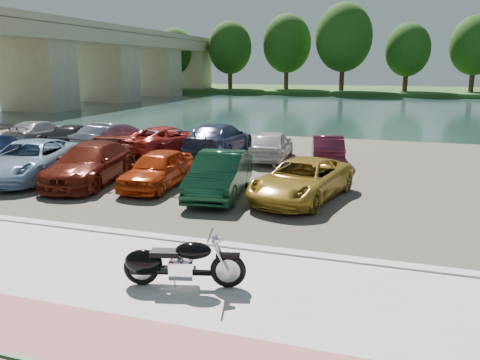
% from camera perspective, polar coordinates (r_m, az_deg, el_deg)
% --- Properties ---
extents(ground, '(200.00, 200.00, 0.00)m').
position_cam_1_polar(ground, '(9.58, -9.71, -12.16)').
color(ground, '#595447').
rests_on(ground, ground).
extents(promenade, '(60.00, 6.00, 0.10)m').
position_cam_1_polar(promenade, '(8.79, -12.78, -14.48)').
color(promenade, '#ABA7A1').
rests_on(promenade, ground).
extents(pink_path, '(60.00, 2.00, 0.01)m').
position_cam_1_polar(pink_path, '(7.69, -18.72, -18.83)').
color(pink_path, '#A65D62').
rests_on(pink_path, promenade).
extents(kerb, '(60.00, 0.30, 0.14)m').
position_cam_1_polar(kerb, '(11.21, -5.03, -7.68)').
color(kerb, '#ABA7A1').
rests_on(kerb, ground).
extents(parking_lot, '(60.00, 18.00, 0.04)m').
position_cam_1_polar(parking_lot, '(19.50, 5.15, 1.43)').
color(parking_lot, '#3C3830').
rests_on(parking_lot, ground).
extents(river, '(120.00, 40.00, 0.00)m').
position_cam_1_polar(river, '(47.97, 12.82, 8.41)').
color(river, '#1B3231').
rests_on(river, ground).
extents(far_bank, '(120.00, 24.00, 0.60)m').
position_cam_1_polar(far_bank, '(79.81, 14.93, 10.50)').
color(far_bank, '#204A1A').
rests_on(far_bank, ground).
extents(bridge, '(7.00, 56.00, 8.55)m').
position_cam_1_polar(bridge, '(58.28, -16.31, 14.53)').
color(bridge, tan).
rests_on(bridge, ground).
extents(far_trees, '(70.25, 10.68, 12.52)m').
position_cam_1_polar(far_trees, '(73.48, 18.53, 15.64)').
color(far_trees, '#3C2815').
rests_on(far_trees, far_bank).
extents(motorcycle, '(2.29, 0.92, 1.05)m').
position_cam_1_polar(motorcycle, '(8.99, -8.20, -9.97)').
color(motorcycle, black).
rests_on(motorcycle, promenade).
extents(car_2, '(3.49, 5.50, 1.41)m').
position_cam_1_polar(car_2, '(19.11, -24.27, 2.23)').
color(car_2, '#83A4BF').
rests_on(car_2, parking_lot).
extents(car_3, '(2.68, 5.07, 1.40)m').
position_cam_1_polar(car_3, '(17.65, -17.79, 1.91)').
color(car_3, '#5C180D').
rests_on(car_3, parking_lot).
extents(car_4, '(1.61, 3.82, 1.29)m').
position_cam_1_polar(car_4, '(16.45, -10.01, 1.34)').
color(car_4, '#B4320C').
rests_on(car_4, parking_lot).
extents(car_5, '(2.00, 4.39, 1.40)m').
position_cam_1_polar(car_5, '(15.18, -2.47, 0.71)').
color(car_5, '#0D321D').
rests_on(car_5, parking_lot).
extents(car_6, '(3.09, 4.90, 1.26)m').
position_cam_1_polar(car_6, '(14.86, 7.54, 0.05)').
color(car_6, '#A88426').
rests_on(car_6, parking_lot).
extents(car_7, '(2.42, 4.74, 1.32)m').
position_cam_1_polar(car_7, '(27.13, -23.29, 5.29)').
color(car_7, gray).
rests_on(car_7, parking_lot).
extents(car_8, '(2.46, 4.18, 1.34)m').
position_cam_1_polar(car_8, '(25.27, -19.66, 5.09)').
color(car_8, black).
rests_on(car_8, parking_lot).
extents(car_9, '(2.52, 4.65, 1.45)m').
position_cam_1_polar(car_9, '(23.63, -14.94, 5.02)').
color(car_9, slate).
rests_on(car_9, parking_lot).
extents(car_10, '(3.58, 5.19, 1.32)m').
position_cam_1_polar(car_10, '(22.88, -8.74, 4.87)').
color(car_10, '#A1201A').
rests_on(car_10, parking_lot).
extents(car_11, '(2.12, 5.20, 1.51)m').
position_cam_1_polar(car_11, '(22.18, -2.61, 4.99)').
color(car_11, '#282F4E').
rests_on(car_11, parking_lot).
extents(car_12, '(1.91, 4.12, 1.36)m').
position_cam_1_polar(car_12, '(21.04, 3.87, 4.30)').
color(car_12, beige).
rests_on(car_12, parking_lot).
extents(car_13, '(1.92, 3.86, 1.21)m').
position_cam_1_polar(car_13, '(20.82, 10.58, 3.79)').
color(car_13, '#4B1425').
rests_on(car_13, parking_lot).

